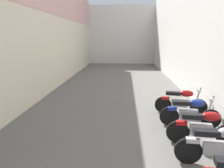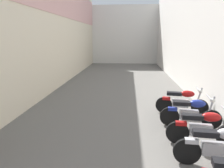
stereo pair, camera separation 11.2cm
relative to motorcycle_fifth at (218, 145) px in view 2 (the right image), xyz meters
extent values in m
plane|color=#66635E|center=(-2.44, 4.60, -0.50)|extent=(40.39, 40.39, 0.00)
cube|color=beige|center=(-6.03, 6.60, 3.00)|extent=(0.40, 24.39, 7.01)
cube|color=silver|center=(1.14, 6.60, 3.13)|extent=(0.40, 24.39, 7.27)
cube|color=silver|center=(-2.44, 19.80, 2.49)|extent=(9.77, 2.00, 5.98)
cylinder|color=black|center=(-0.63, 0.06, -0.20)|extent=(0.60, 0.14, 0.60)
cube|color=#9E9EA3|center=(-0.06, 0.01, -0.08)|extent=(0.58, 0.25, 0.28)
cube|color=black|center=(-0.29, 0.03, 0.26)|extent=(0.54, 0.27, 0.12)
cube|color=#B7B7BC|center=(-0.55, 0.05, 0.06)|extent=(0.29, 0.17, 0.10)
cylinder|color=black|center=(-0.63, 1.05, -0.20)|extent=(0.60, 0.13, 0.60)
cube|color=#9E9EA3|center=(-0.06, 1.00, -0.08)|extent=(0.57, 0.25, 0.28)
ellipsoid|color=#AD1414|center=(0.17, 0.98, 0.28)|extent=(0.50, 0.30, 0.24)
cube|color=black|center=(-0.29, 1.02, 0.26)|extent=(0.54, 0.26, 0.12)
cube|color=#AD1414|center=(-0.55, 1.04, 0.06)|extent=(0.29, 0.16, 0.10)
cylinder|color=black|center=(0.61, 2.07, -0.20)|extent=(0.61, 0.15, 0.60)
cylinder|color=black|center=(-0.63, 2.23, -0.20)|extent=(0.61, 0.15, 0.60)
cube|color=#9E9EA3|center=(-0.06, 2.16, -0.08)|extent=(0.58, 0.27, 0.28)
ellipsoid|color=navy|center=(0.17, 2.13, 0.28)|extent=(0.51, 0.32, 0.24)
cube|color=black|center=(-0.29, 2.18, 0.26)|extent=(0.54, 0.28, 0.12)
cylinder|color=#9E9EA3|center=(0.54, 2.08, 0.15)|extent=(0.25, 0.09, 0.77)
cylinder|color=#9E9EA3|center=(0.47, 2.09, 0.50)|extent=(0.11, 0.58, 0.04)
sphere|color=silver|center=(0.59, 2.08, 0.40)|extent=(0.14, 0.14, 0.14)
cube|color=navy|center=(-0.55, 2.22, 0.06)|extent=(0.29, 0.17, 0.10)
cylinder|color=black|center=(0.61, 3.22, -0.20)|extent=(0.60, 0.18, 0.60)
cylinder|color=black|center=(-0.63, 3.43, -0.20)|extent=(0.60, 0.18, 0.60)
cube|color=#9E9EA3|center=(-0.06, 3.34, -0.08)|extent=(0.59, 0.29, 0.28)
ellipsoid|color=#AD1414|center=(0.17, 3.30, 0.28)|extent=(0.52, 0.34, 0.24)
cube|color=black|center=(-0.29, 3.38, 0.26)|extent=(0.55, 0.30, 0.12)
cylinder|color=#9E9EA3|center=(0.54, 3.23, 0.15)|extent=(0.25, 0.10, 0.77)
cylinder|color=#9E9EA3|center=(0.47, 3.25, 0.50)|extent=(0.13, 0.58, 0.04)
sphere|color=silver|center=(0.59, 3.23, 0.40)|extent=(0.14, 0.14, 0.14)
cube|color=#AD1414|center=(-0.55, 3.42, 0.06)|extent=(0.30, 0.19, 0.10)
camera|label=1|loc=(-2.04, -4.46, 2.27)|focal=35.16mm
camera|label=2|loc=(-1.93, -4.46, 2.27)|focal=35.16mm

